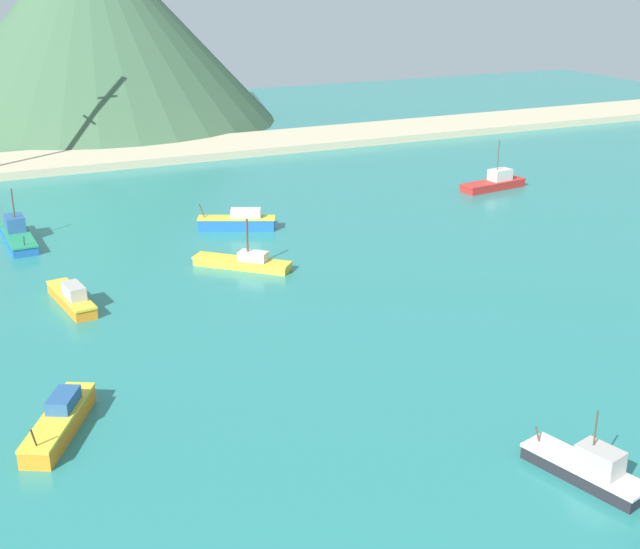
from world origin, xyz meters
name	(u,v)px	position (x,y,z in m)	size (l,w,h in m)	color
ground	(437,324)	(0.00, 30.00, -0.25)	(260.00, 280.00, 0.50)	teal
fishing_boat_0	(495,183)	(31.16, 65.41, 0.86)	(9.97, 3.93, 6.53)	red
fishing_boat_3	(238,222)	(-6.39, 62.24, 0.94)	(8.76, 5.39, 3.02)	#1E5BA8
fishing_boat_4	(244,262)	(-10.27, 49.65, 0.63)	(8.75, 8.33, 5.16)	gold
fishing_boat_5	(588,468)	(-4.67, 6.18, 0.83)	(4.07, 7.97, 4.68)	#232328
fishing_boat_6	(17,235)	(-29.77, 67.76, 0.87)	(2.97, 10.88, 5.90)	#1E5BA8
fishing_boat_8	(72,298)	(-27.52, 46.51, 0.80)	(3.07, 8.90, 2.30)	orange
fishing_boat_9	(60,421)	(-31.91, 24.76, 0.83)	(6.05, 8.91, 2.76)	orange
beach_strip	(186,150)	(0.00, 104.70, 0.60)	(247.00, 14.37, 1.20)	#C6B793
hill_central	(92,24)	(-6.70, 139.22, 17.90)	(66.15, 66.15, 35.80)	#3D6042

